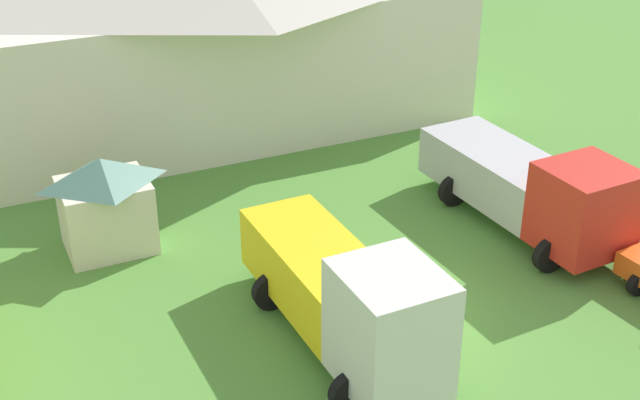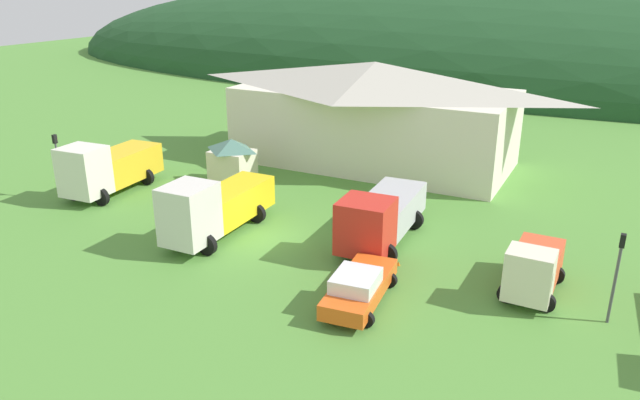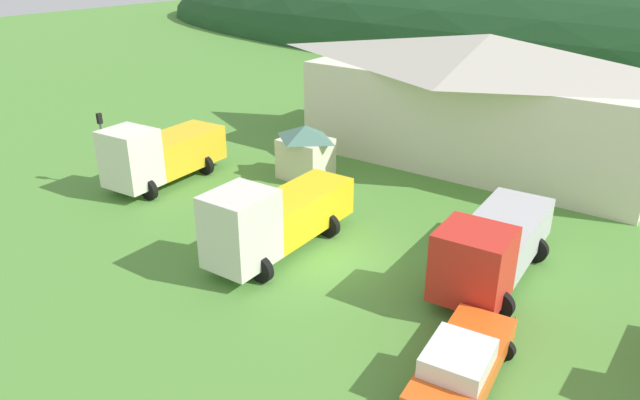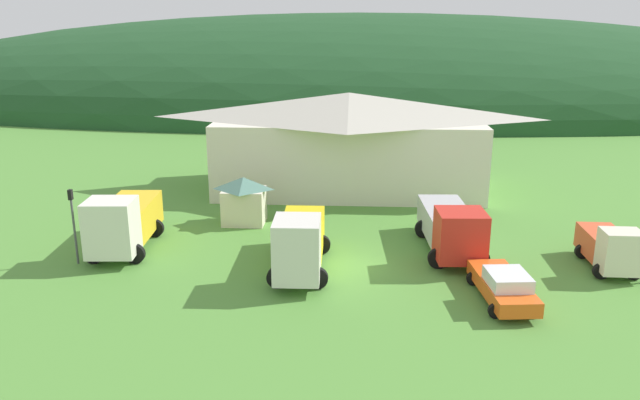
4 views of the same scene
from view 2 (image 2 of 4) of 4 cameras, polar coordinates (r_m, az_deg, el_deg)
ground_plane at (r=32.58m, az=-5.08°, el=-3.72°), size 200.00×200.00×0.00m
forested_hill_backdrop at (r=96.12m, az=17.69°, el=11.55°), size 163.54×60.00×28.09m
depot_building at (r=45.18m, az=5.16°, el=8.36°), size 21.53×10.18×7.56m
play_shed_cream at (r=41.23m, az=-8.35°, el=3.74°), size 2.89×2.41×3.10m
heavy_rig_striped at (r=41.13m, az=-19.58°, el=2.96°), size 3.64×7.33×3.59m
flatbed_truck_yellow at (r=32.60m, az=-10.12°, el=-0.66°), size 3.15×7.97×3.57m
crane_truck_red at (r=31.52m, az=5.76°, el=-1.47°), size 3.57×8.18×3.18m
light_truck_cream at (r=28.16m, az=19.65°, el=-6.11°), size 2.48×4.77×2.60m
service_pickup_orange at (r=26.02m, az=3.74°, el=-8.21°), size 2.73×5.44×1.66m
traffic_light_west at (r=40.96m, az=-23.65°, el=3.52°), size 0.20×0.32×4.18m
traffic_light_east at (r=26.65m, az=26.42°, el=-5.90°), size 0.20×0.32×3.94m
traffic_cone_near_pickup at (r=29.83m, az=7.47°, el=-6.20°), size 0.36×0.36×0.46m
traffic_cone_mid_row at (r=30.51m, az=2.42°, el=-5.39°), size 0.36×0.36×0.59m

